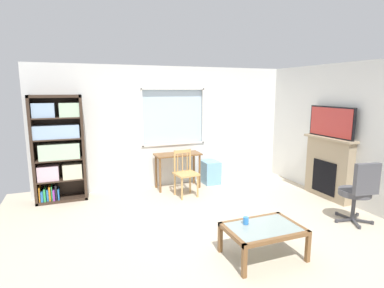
{
  "coord_description": "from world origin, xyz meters",
  "views": [
    {
      "loc": [
        -1.89,
        -4.07,
        2.07
      ],
      "look_at": [
        -0.08,
        0.58,
        1.18
      ],
      "focal_mm": 28.75,
      "sensor_mm": 36.0,
      "label": 1
    }
  ],
  "objects_px": {
    "plastic_drawer_unit": "(211,172)",
    "tv": "(331,122)",
    "desk_under_window": "(178,160)",
    "coffee_table": "(263,231)",
    "wooden_chair": "(185,173)",
    "bookshelf": "(58,147)",
    "sippy_cup": "(246,221)",
    "office_chair": "(359,189)",
    "fireplace": "(328,168)"
  },
  "relations": [
    {
      "from": "plastic_drawer_unit",
      "to": "tv",
      "type": "xyz_separation_m",
      "value": [
        1.7,
        -1.65,
        1.22
      ]
    },
    {
      "from": "desk_under_window",
      "to": "coffee_table",
      "type": "distance_m",
      "value": 3.0
    },
    {
      "from": "plastic_drawer_unit",
      "to": "tv",
      "type": "relative_size",
      "value": 0.49
    },
    {
      "from": "wooden_chair",
      "to": "desk_under_window",
      "type": "bearing_deg",
      "value": 87.9
    },
    {
      "from": "bookshelf",
      "to": "tv",
      "type": "bearing_deg",
      "value": -19.71
    },
    {
      "from": "coffee_table",
      "to": "sippy_cup",
      "type": "bearing_deg",
      "value": 137.61
    },
    {
      "from": "plastic_drawer_unit",
      "to": "coffee_table",
      "type": "distance_m",
      "value": 3.11
    },
    {
      "from": "wooden_chair",
      "to": "plastic_drawer_unit",
      "type": "distance_m",
      "value": 1.01
    },
    {
      "from": "bookshelf",
      "to": "coffee_table",
      "type": "relative_size",
      "value": 2.11
    },
    {
      "from": "office_chair",
      "to": "sippy_cup",
      "type": "relative_size",
      "value": 11.11
    },
    {
      "from": "wooden_chair",
      "to": "fireplace",
      "type": "height_order",
      "value": "fireplace"
    },
    {
      "from": "desk_under_window",
      "to": "bookshelf",
      "type": "bearing_deg",
      "value": 177.34
    },
    {
      "from": "fireplace",
      "to": "sippy_cup",
      "type": "distance_m",
      "value": 2.84
    },
    {
      "from": "tv",
      "to": "sippy_cup",
      "type": "xyz_separation_m",
      "value": [
        -2.54,
        -1.23,
        -1.03
      ]
    },
    {
      "from": "bookshelf",
      "to": "plastic_drawer_unit",
      "type": "height_order",
      "value": "bookshelf"
    },
    {
      "from": "wooden_chair",
      "to": "sippy_cup",
      "type": "bearing_deg",
      "value": -90.88
    },
    {
      "from": "bookshelf",
      "to": "sippy_cup",
      "type": "distance_m",
      "value": 3.74
    },
    {
      "from": "wooden_chair",
      "to": "tv",
      "type": "xyz_separation_m",
      "value": [
        2.5,
        -1.09,
        1.01
      ]
    },
    {
      "from": "bookshelf",
      "to": "wooden_chair",
      "type": "xyz_separation_m",
      "value": [
        2.27,
        -0.62,
        -0.56
      ]
    },
    {
      "from": "fireplace",
      "to": "coffee_table",
      "type": "distance_m",
      "value": 2.78
    },
    {
      "from": "desk_under_window",
      "to": "plastic_drawer_unit",
      "type": "xyz_separation_m",
      "value": [
        0.79,
        0.05,
        -0.36
      ]
    },
    {
      "from": "bookshelf",
      "to": "tv",
      "type": "relative_size",
      "value": 1.92
    },
    {
      "from": "plastic_drawer_unit",
      "to": "bookshelf",
      "type": "bearing_deg",
      "value": 178.95
    },
    {
      "from": "office_chair",
      "to": "coffee_table",
      "type": "distance_m",
      "value": 1.96
    },
    {
      "from": "plastic_drawer_unit",
      "to": "tv",
      "type": "bearing_deg",
      "value": -44.23
    },
    {
      "from": "tv",
      "to": "office_chair",
      "type": "distance_m",
      "value": 1.5
    },
    {
      "from": "bookshelf",
      "to": "desk_under_window",
      "type": "relative_size",
      "value": 2.05
    },
    {
      "from": "wooden_chair",
      "to": "coffee_table",
      "type": "distance_m",
      "value": 2.48
    },
    {
      "from": "tv",
      "to": "fireplace",
      "type": "bearing_deg",
      "value": 0.0
    },
    {
      "from": "tv",
      "to": "plastic_drawer_unit",
      "type": "bearing_deg",
      "value": 135.77
    },
    {
      "from": "desk_under_window",
      "to": "office_chair",
      "type": "distance_m",
      "value": 3.38
    },
    {
      "from": "bookshelf",
      "to": "office_chair",
      "type": "distance_m",
      "value": 5.17
    },
    {
      "from": "desk_under_window",
      "to": "fireplace",
      "type": "distance_m",
      "value": 2.97
    },
    {
      "from": "plastic_drawer_unit",
      "to": "fireplace",
      "type": "distance_m",
      "value": 2.41
    },
    {
      "from": "office_chair",
      "to": "tv",
      "type": "bearing_deg",
      "value": 67.5
    },
    {
      "from": "office_chair",
      "to": "coffee_table",
      "type": "bearing_deg",
      "value": -171.41
    },
    {
      "from": "bookshelf",
      "to": "plastic_drawer_unit",
      "type": "bearing_deg",
      "value": -1.05
    },
    {
      "from": "office_chair",
      "to": "desk_under_window",
      "type": "bearing_deg",
      "value": 127.05
    },
    {
      "from": "sippy_cup",
      "to": "wooden_chair",
      "type": "bearing_deg",
      "value": 89.12
    },
    {
      "from": "desk_under_window",
      "to": "office_chair",
      "type": "height_order",
      "value": "office_chair"
    },
    {
      "from": "desk_under_window",
      "to": "tv",
      "type": "height_order",
      "value": "tv"
    },
    {
      "from": "tv",
      "to": "bookshelf",
      "type": "bearing_deg",
      "value": 160.29
    },
    {
      "from": "desk_under_window",
      "to": "plastic_drawer_unit",
      "type": "distance_m",
      "value": 0.87
    },
    {
      "from": "plastic_drawer_unit",
      "to": "fireplace",
      "type": "relative_size",
      "value": 0.43
    },
    {
      "from": "fireplace",
      "to": "coffee_table",
      "type": "bearing_deg",
      "value": -150.03
    },
    {
      "from": "plastic_drawer_unit",
      "to": "sippy_cup",
      "type": "distance_m",
      "value": 3.01
    },
    {
      "from": "desk_under_window",
      "to": "sippy_cup",
      "type": "height_order",
      "value": "desk_under_window"
    },
    {
      "from": "bookshelf",
      "to": "plastic_drawer_unit",
      "type": "relative_size",
      "value": 3.93
    },
    {
      "from": "plastic_drawer_unit",
      "to": "office_chair",
      "type": "relative_size",
      "value": 0.5
    },
    {
      "from": "plastic_drawer_unit",
      "to": "desk_under_window",
      "type": "bearing_deg",
      "value": -176.36
    }
  ]
}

